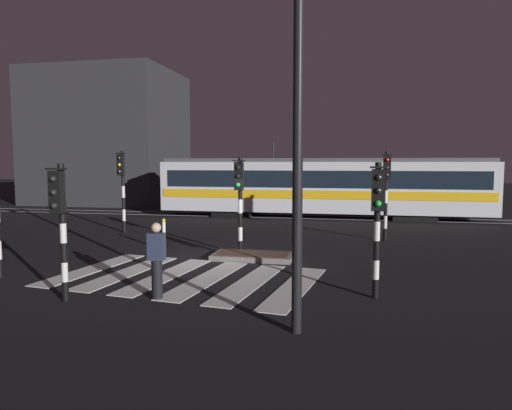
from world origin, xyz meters
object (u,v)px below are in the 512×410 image
traffic_light_corner_far_right (386,182)px  pedestrian_waiting_at_kerb (157,260)px  traffic_light_corner_near_right (378,210)px  traffic_light_kerb_mid_left (60,212)px  traffic_light_corner_far_left (122,179)px  tram (321,186)px  street_lamp_near_kerb (296,83)px  traffic_light_median_centre (240,191)px  bollard_island_edge (164,234)px

traffic_light_corner_far_right → pedestrian_waiting_at_kerb: bearing=-121.5°
traffic_light_corner_near_right → traffic_light_kerb_mid_left: traffic_light_corner_near_right is taller
traffic_light_corner_far_left → pedestrian_waiting_at_kerb: traffic_light_corner_far_left is taller
traffic_light_corner_far_left → traffic_light_corner_near_right: bearing=-37.8°
tram → street_lamp_near_kerb: bearing=-87.4°
traffic_light_corner_far_left → traffic_light_corner_near_right: 12.93m
traffic_light_median_centre → bollard_island_edge: bearing=175.4°
traffic_light_corner_far_right → street_lamp_near_kerb: 10.98m
bollard_island_edge → tram: bearing=66.9°
traffic_light_corner_near_right → street_lamp_near_kerb: street_lamp_near_kerb is taller
tram → traffic_light_corner_far_left: bearing=-137.2°
traffic_light_corner_far_left → traffic_light_kerb_mid_left: bearing=-69.5°
tram → bollard_island_edge: size_ratio=16.06×
street_lamp_near_kerb → bollard_island_edge: bearing=127.3°
pedestrian_waiting_at_kerb → bollard_island_edge: size_ratio=1.54×
traffic_light_corner_far_left → street_lamp_near_kerb: street_lamp_near_kerb is taller
traffic_light_corner_far_right → street_lamp_near_kerb: (-2.17, -10.56, 2.06)m
traffic_light_median_centre → street_lamp_near_kerb: size_ratio=0.47×
street_lamp_near_kerb → pedestrian_waiting_at_kerb: (-3.27, 1.68, -3.45)m
street_lamp_near_kerb → pedestrian_waiting_at_kerb: size_ratio=3.96×
traffic_light_kerb_mid_left → bollard_island_edge: (-0.23, 6.06, -1.42)m
tram → traffic_light_median_centre: bearing=-99.6°
traffic_light_corner_far_right → traffic_light_corner_far_left: (-10.92, -0.01, 0.06)m
tram → pedestrian_waiting_at_kerb: (-2.47, -16.22, -0.88)m
traffic_light_median_centre → bollard_island_edge: size_ratio=2.87×
street_lamp_near_kerb → traffic_light_kerb_mid_left: bearing=168.7°
traffic_light_corner_far_right → traffic_light_kerb_mid_left: 12.04m
street_lamp_near_kerb → tram: (-0.81, 17.90, -2.57)m
traffic_light_corner_near_right → traffic_light_corner_far_right: bearing=85.0°
traffic_light_corner_far_left → street_lamp_near_kerb: (8.75, -10.56, 2.00)m
pedestrian_waiting_at_kerb → traffic_light_corner_near_right: bearing=11.4°
traffic_light_corner_far_right → traffic_light_kerb_mid_left: size_ratio=1.15×
traffic_light_median_centre → pedestrian_waiting_at_kerb: 5.38m
traffic_light_corner_near_right → bollard_island_edge: traffic_light_corner_near_right is taller
traffic_light_kerb_mid_left → street_lamp_near_kerb: size_ratio=0.44×
traffic_light_corner_near_right → traffic_light_kerb_mid_left: size_ratio=1.01×
tram → traffic_light_kerb_mid_left: bearing=-104.6°
traffic_light_corner_far_right → bollard_island_edge: size_ratio=3.10×
traffic_light_corner_far_left → bollard_island_edge: traffic_light_corner_far_left is taller
traffic_light_median_centre → tram: (1.86, 11.01, -0.35)m
traffic_light_corner_far_right → tram: bearing=112.1°
traffic_light_corner_near_right → bollard_island_edge: size_ratio=2.73×
tram → pedestrian_waiting_at_kerb: tram is taller
bollard_island_edge → traffic_light_kerb_mid_left: bearing=-87.9°
traffic_light_kerb_mid_left → street_lamp_near_kerb: street_lamp_near_kerb is taller
traffic_light_corner_near_right → bollard_island_edge: bearing=147.0°
traffic_light_corner_far_left → pedestrian_waiting_at_kerb: (5.47, -8.88, -1.45)m
traffic_light_corner_far_right → traffic_light_median_centre: 6.08m
street_lamp_near_kerb → tram: 18.10m
street_lamp_near_kerb → pedestrian_waiting_at_kerb: 5.04m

